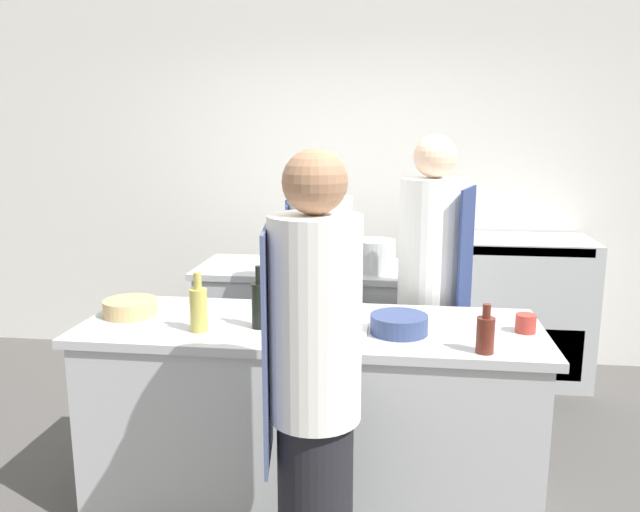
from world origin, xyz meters
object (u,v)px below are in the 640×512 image
(chef_at_prep_near, at_px, (314,395))
(chef_at_stove, at_px, (431,297))
(bottle_vinegar, at_px, (199,308))
(stockpot, at_px, (374,256))
(oven_range, at_px, (521,309))
(bottle_wine, at_px, (485,334))
(bottle_olive_oil, at_px, (259,303))
(chef_at_pass_far, at_px, (319,302))
(cup, at_px, (525,323))
(bowl_mixing_large, at_px, (399,324))
(bowl_prep_small, at_px, (130,308))

(chef_at_prep_near, bearing_deg, chef_at_stove, -27.23)
(bottle_vinegar, bearing_deg, stockpot, 60.90)
(oven_range, distance_m, bottle_wine, 2.18)
(bottle_olive_oil, bearing_deg, chef_at_pass_far, 77.41)
(oven_range, relative_size, chef_at_pass_far, 0.63)
(cup, bearing_deg, chef_at_prep_near, -140.01)
(oven_range, relative_size, bottle_olive_oil, 3.62)
(chef_at_prep_near, bearing_deg, bottle_olive_oil, 20.29)
(bottle_vinegar, distance_m, stockpot, 1.48)
(chef_at_pass_far, distance_m, bowl_mixing_large, 0.90)
(chef_at_prep_near, height_order, stockpot, chef_at_prep_near)
(bottle_wine, bearing_deg, oven_range, 75.45)
(cup, distance_m, stockpot, 1.34)
(chef_at_prep_near, distance_m, stockpot, 1.85)
(bowl_mixing_large, distance_m, bowl_prep_small, 1.29)
(bottle_olive_oil, relative_size, bowl_prep_small, 1.13)
(bowl_mixing_large, bearing_deg, chef_at_stove, 76.49)
(bottle_vinegar, bearing_deg, bowl_mixing_large, 5.54)
(chef_at_prep_near, relative_size, bowl_mixing_large, 6.85)
(bowl_mixing_large, xyz_separation_m, cup, (0.56, 0.09, -0.00))
(oven_range, distance_m, bowl_mixing_large, 2.10)
(chef_at_stove, xyz_separation_m, stockpot, (-0.34, 0.49, 0.13))
(chef_at_prep_near, xyz_separation_m, bottle_olive_oil, (-0.34, 0.62, 0.15))
(cup, bearing_deg, bottle_olive_oil, -175.49)
(bottle_vinegar, relative_size, stockpot, 0.99)
(bowl_mixing_large, distance_m, cup, 0.56)
(oven_range, bearing_deg, bottle_olive_oil, -128.98)
(bottle_vinegar, distance_m, cup, 1.46)
(chef_at_stove, distance_m, bottle_olive_oil, 1.09)
(bottle_vinegar, relative_size, bowl_mixing_large, 1.05)
(oven_range, xyz_separation_m, stockpot, (-1.04, -0.65, 0.50))
(oven_range, xyz_separation_m, bowl_prep_small, (-2.17, -1.76, 0.44))
(chef_at_prep_near, distance_m, bowl_mixing_large, 0.69)
(bowl_mixing_large, xyz_separation_m, stockpot, (-0.16, 1.21, 0.06))
(bottle_vinegar, xyz_separation_m, bowl_mixing_large, (0.89, 0.09, -0.06))
(chef_at_stove, xyz_separation_m, bowl_mixing_large, (-0.17, -0.72, 0.07))
(chef_at_pass_far, distance_m, stockpot, 0.57)
(oven_range, bearing_deg, chef_at_pass_far, -140.67)
(chef_at_stove, distance_m, cup, 0.74)
(bottle_olive_oil, xyz_separation_m, bottle_wine, (0.97, -0.20, -0.03))
(chef_at_stove, xyz_separation_m, bottle_wine, (0.17, -0.92, 0.10))
(cup, bearing_deg, bottle_vinegar, -173.16)
(bottle_wine, xyz_separation_m, bowl_prep_small, (-1.64, 0.31, -0.04))
(bottle_wine, relative_size, bowl_prep_small, 0.80)
(chef_at_stove, relative_size, bottle_wine, 8.73)
(bottle_olive_oil, bearing_deg, bowl_prep_small, 170.91)
(bottle_wine, height_order, bowl_prep_small, bottle_wine)
(bottle_vinegar, xyz_separation_m, bottle_wine, (1.23, -0.12, -0.03))
(bottle_olive_oil, xyz_separation_m, bottle_vinegar, (-0.26, -0.08, -0.01))
(chef_at_prep_near, relative_size, bottle_wine, 8.56)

